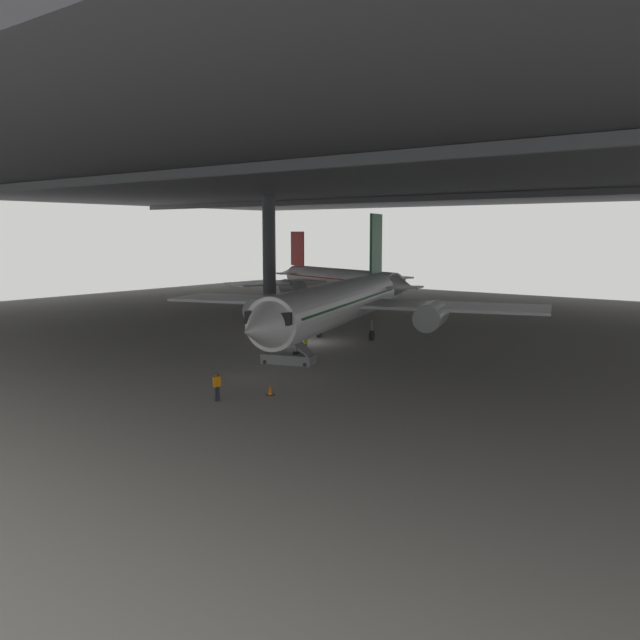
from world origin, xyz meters
The scene contains 9 objects.
ground_plane centered at (0.00, 0.00, 0.00)m, with size 110.00×110.00×0.00m, color gray.
hangar_structure centered at (-0.05, 13.74, 14.61)m, with size 121.00×99.00×15.24m.
airplane_main centered at (2.46, 1.73, 3.42)m, with size 34.82×35.18×11.29m.
boarding_stairs centered at (4.94, -7.96, 0.73)m, with size 4.39×2.60×4.62m.
crew_worker_near_nose centered at (8.75, -18.64, 0.93)m, with size 0.26×0.55×1.63m.
crew_worker_by_stairs centered at (3.69, -4.28, 0.92)m, with size 0.45×0.39×1.63m.
airplane_distant centered at (-17.11, 28.81, 3.10)m, with size 28.84×28.58×9.57m.
traffic_cone_orange centered at (10.22, -15.81, 0.29)m, with size 0.36×0.36×0.60m.
baggage_tug centered at (-4.94, 8.56, 0.53)m, with size 1.94×2.49×0.90m.
Camera 1 is at (35.38, -44.11, 9.37)m, focal length 37.30 mm.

